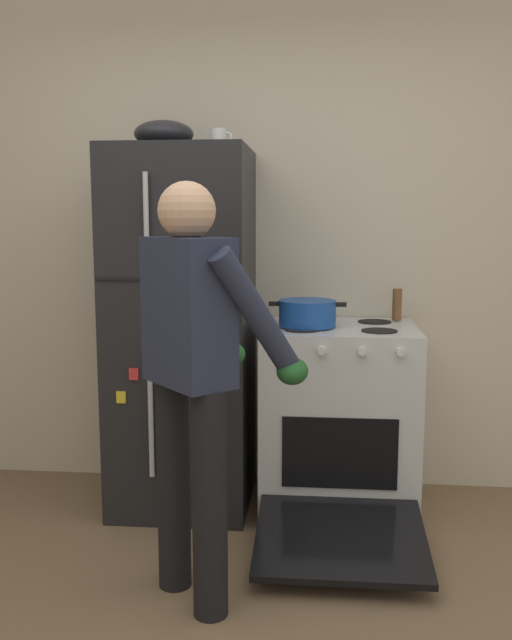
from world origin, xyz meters
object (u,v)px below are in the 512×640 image
object	(u,v)px
refrigerator	(183,330)
stove_range	(338,420)
red_pot	(307,313)
pepper_mill	(397,304)
mixing_bowl	(164,134)
person_cook	(196,359)
coffee_mug	(219,138)

from	to	relation	value
refrigerator	stove_range	distance (m)	0.91
red_pot	pepper_mill	bearing A→B (deg)	28.52
mixing_bowl	red_pot	bearing A→B (deg)	-4.03
person_cook	coffee_mug	xyz separation A→B (m)	(-0.05, 0.96, 0.91)
refrigerator	pepper_mill	distance (m)	1.11
stove_range	coffee_mug	bearing A→B (deg)	173.59
red_pot	pepper_mill	world-z (taller)	pepper_mill
person_cook	pepper_mill	distance (m)	1.41
red_pot	coffee_mug	bearing A→B (deg)	167.37
pepper_mill	mixing_bowl	xyz separation A→B (m)	(-1.17, -0.20, 0.85)
refrigerator	red_pot	world-z (taller)	refrigerator
stove_range	red_pot	distance (m)	0.57
refrigerator	stove_range	size ratio (longest dim) A/B	1.46
person_cook	red_pot	xyz separation A→B (m)	(0.40, 0.86, 0.06)
stove_range	coffee_mug	distance (m)	1.52
stove_range	pepper_mill	size ratio (longest dim) A/B	7.59
refrigerator	person_cook	world-z (taller)	refrigerator
refrigerator	pepper_mill	xyz separation A→B (m)	(1.09, 0.20, 0.12)
stove_range	mixing_bowl	distance (m)	1.66
stove_range	red_pot	xyz separation A→B (m)	(-0.16, -0.03, 0.55)
person_cook	mixing_bowl	distance (m)	1.33
red_pot	pepper_mill	distance (m)	0.52
mixing_bowl	pepper_mill	bearing A→B (deg)	9.71
pepper_mill	refrigerator	bearing A→B (deg)	-169.58
red_pot	coffee_mug	xyz separation A→B (m)	(-0.45, 0.10, 0.85)
coffee_mug	refrigerator	bearing A→B (deg)	-164.60
refrigerator	red_pot	xyz separation A→B (m)	(0.63, -0.05, 0.10)
coffee_mug	person_cook	bearing A→B (deg)	-87.09
pepper_mill	mixing_bowl	distance (m)	1.46
refrigerator	person_cook	bearing A→B (deg)	-75.74
person_cook	pepper_mill	size ratio (longest dim) A/B	9.83
red_pot	mixing_bowl	size ratio (longest dim) A/B	1.31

